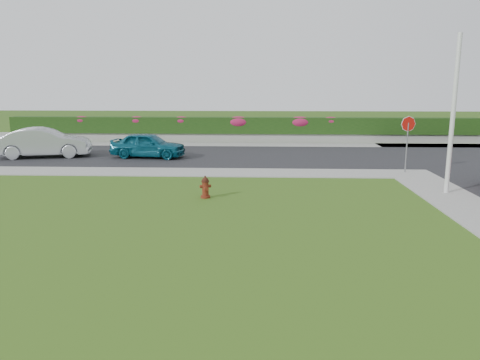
{
  "coord_description": "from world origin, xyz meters",
  "views": [
    {
      "loc": [
        0.34,
        -11.56,
        3.87
      ],
      "look_at": [
        -0.3,
        3.02,
        0.9
      ],
      "focal_mm": 35.0,
      "sensor_mm": 36.0,
      "label": 1
    }
  ],
  "objects_px": {
    "sedan_teal": "(148,145)",
    "stop_sign": "(408,131)",
    "sedan_silver": "(44,142)",
    "utility_pole": "(453,116)",
    "fire_hydrant": "(205,187)"
  },
  "relations": [
    {
      "from": "fire_hydrant",
      "to": "sedan_teal",
      "type": "xyz_separation_m",
      "value": [
        -4.12,
        8.85,
        0.35
      ]
    },
    {
      "from": "sedan_teal",
      "to": "sedan_silver",
      "type": "bearing_deg",
      "value": 97.53
    },
    {
      "from": "sedan_silver",
      "to": "utility_pole",
      "type": "bearing_deg",
      "value": -126.44
    },
    {
      "from": "fire_hydrant",
      "to": "stop_sign",
      "type": "bearing_deg",
      "value": 11.16
    },
    {
      "from": "sedan_teal",
      "to": "sedan_silver",
      "type": "distance_m",
      "value": 5.63
    },
    {
      "from": "utility_pole",
      "to": "stop_sign",
      "type": "distance_m",
      "value": 4.17
    },
    {
      "from": "stop_sign",
      "to": "fire_hydrant",
      "type": "bearing_deg",
      "value": -140.03
    },
    {
      "from": "utility_pole",
      "to": "stop_sign",
      "type": "bearing_deg",
      "value": 93.64
    },
    {
      "from": "fire_hydrant",
      "to": "utility_pole",
      "type": "relative_size",
      "value": 0.14
    },
    {
      "from": "fire_hydrant",
      "to": "sedan_silver",
      "type": "bearing_deg",
      "value": 118.06
    },
    {
      "from": "sedan_teal",
      "to": "stop_sign",
      "type": "bearing_deg",
      "value": -100.1
    },
    {
      "from": "sedan_silver",
      "to": "utility_pole",
      "type": "height_order",
      "value": "utility_pole"
    },
    {
      "from": "stop_sign",
      "to": "sedan_teal",
      "type": "bearing_deg",
      "value": 172.06
    },
    {
      "from": "sedan_silver",
      "to": "utility_pole",
      "type": "distance_m",
      "value": 20.06
    },
    {
      "from": "fire_hydrant",
      "to": "sedan_teal",
      "type": "bearing_deg",
      "value": 94.99
    }
  ]
}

